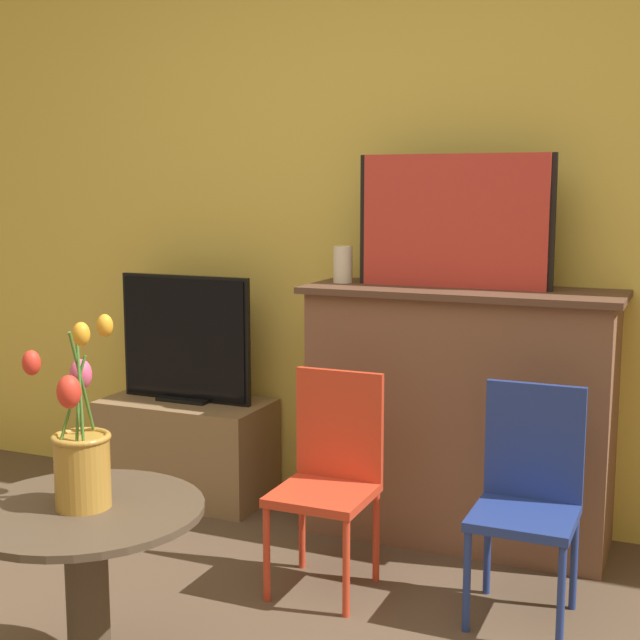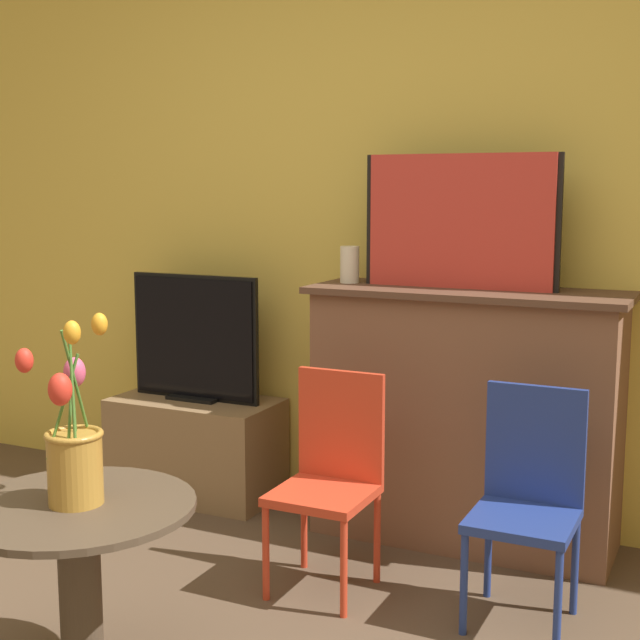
{
  "view_description": "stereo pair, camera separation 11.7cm",
  "coord_description": "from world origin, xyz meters",
  "px_view_note": "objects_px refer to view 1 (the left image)",
  "views": [
    {
      "loc": [
        1.18,
        -1.37,
        1.36
      ],
      "look_at": [
        0.05,
        1.26,
        0.93
      ],
      "focal_mm": 50.0,
      "sensor_mm": 36.0,
      "label": 1
    },
    {
      "loc": [
        1.29,
        -1.33,
        1.36
      ],
      "look_at": [
        0.05,
        1.26,
        0.93
      ],
      "focal_mm": 50.0,
      "sensor_mm": 36.0,
      "label": 2
    }
  ],
  "objects_px": {
    "tv_monitor": "(185,340)",
    "chair_red": "(330,469)",
    "painting": "(454,221)",
    "vase_tulips": "(81,450)",
    "chair_blue": "(528,490)"
  },
  "relations": [
    {
      "from": "chair_red",
      "to": "vase_tulips",
      "type": "bearing_deg",
      "value": -109.64
    },
    {
      "from": "tv_monitor",
      "to": "chair_blue",
      "type": "xyz_separation_m",
      "value": [
        1.58,
        -0.51,
        -0.29
      ]
    },
    {
      "from": "chair_red",
      "to": "vase_tulips",
      "type": "distance_m",
      "value": 1.0
    },
    {
      "from": "tv_monitor",
      "to": "chair_red",
      "type": "xyz_separation_m",
      "value": [
        0.92,
        -0.57,
        -0.29
      ]
    },
    {
      "from": "tv_monitor",
      "to": "chair_red",
      "type": "relative_size",
      "value": 0.84
    },
    {
      "from": "painting",
      "to": "chair_blue",
      "type": "bearing_deg",
      "value": -52.78
    },
    {
      "from": "chair_red",
      "to": "chair_blue",
      "type": "bearing_deg",
      "value": 5.04
    },
    {
      "from": "painting",
      "to": "chair_blue",
      "type": "distance_m",
      "value": 1.06
    },
    {
      "from": "painting",
      "to": "vase_tulips",
      "type": "distance_m",
      "value": 1.69
    },
    {
      "from": "chair_blue",
      "to": "tv_monitor",
      "type": "bearing_deg",
      "value": 162.09
    },
    {
      "from": "chair_blue",
      "to": "vase_tulips",
      "type": "xyz_separation_m",
      "value": [
        -0.98,
        -0.96,
        0.28
      ]
    },
    {
      "from": "painting",
      "to": "vase_tulips",
      "type": "relative_size",
      "value": 1.49
    },
    {
      "from": "painting",
      "to": "chair_red",
      "type": "height_order",
      "value": "painting"
    },
    {
      "from": "chair_red",
      "to": "vase_tulips",
      "type": "height_order",
      "value": "vase_tulips"
    },
    {
      "from": "tv_monitor",
      "to": "chair_blue",
      "type": "relative_size",
      "value": 0.84
    }
  ]
}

